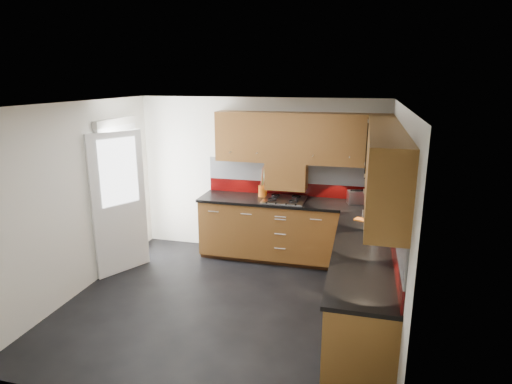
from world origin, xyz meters
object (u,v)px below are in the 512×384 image
(utensil_pot, at_px, (263,190))
(toaster, at_px, (357,197))
(gas_hob, at_px, (284,200))
(food_processor, at_px, (371,210))

(utensil_pot, bearing_deg, toaster, -1.81)
(toaster, bearing_deg, utensil_pot, 178.19)
(utensil_pot, bearing_deg, gas_hob, -22.75)
(toaster, relative_size, food_processor, 1.09)
(toaster, bearing_deg, gas_hob, -174.16)
(utensil_pot, xyz_separation_m, food_processor, (1.58, -0.75, 0.02))
(utensil_pot, relative_size, toaster, 1.57)
(food_processor, bearing_deg, utensil_pot, 154.61)
(food_processor, bearing_deg, toaster, 104.71)
(toaster, xyz_separation_m, food_processor, (0.19, -0.70, 0.03))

